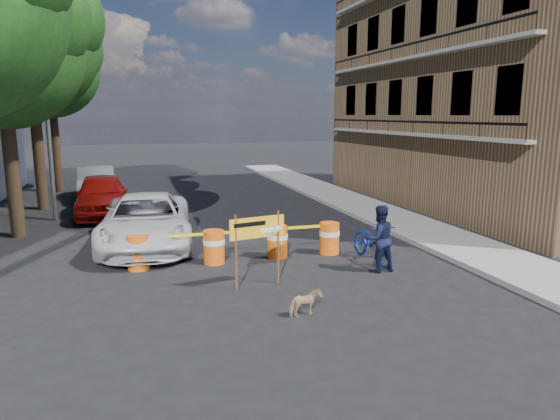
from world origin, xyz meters
TOP-DOWN VIEW (x-y plane):
  - ground at (0.00, 0.00)m, footprint 120.00×120.00m
  - sidewalk_east at (6.20, 6.00)m, footprint 2.40×40.00m
  - apartment_building at (12.00, 8.00)m, footprint 8.00×16.00m
  - tree_mid_a at (-6.74, 7.00)m, footprint 5.25×5.00m
  - tree_mid_b at (-6.73, 12.00)m, footprint 5.67×5.40m
  - tree_far at (-6.74, 17.00)m, footprint 5.04×4.80m
  - streetlamp at (-5.93, 9.50)m, footprint 1.25×0.18m
  - barrel_far_left at (-3.08, 2.24)m, footprint 0.58×0.58m
  - barrel_mid_left at (-1.13, 2.20)m, footprint 0.58×0.58m
  - barrel_mid_right at (0.65, 2.27)m, footprint 0.58×0.58m
  - barrel_far_right at (2.19, 2.23)m, footprint 0.58×0.58m
  - detour_sign at (-0.30, 0.09)m, footprint 1.34×0.39m
  - pedestrian at (2.76, 0.33)m, footprint 0.87×0.69m
  - bicycle at (3.03, 1.20)m, footprint 0.74×1.08m
  - dog at (0.02, -1.87)m, footprint 0.69×0.42m
  - suv_white at (-2.80, 4.56)m, footprint 3.00×5.77m
  - sedan_red at (-4.32, 9.87)m, footprint 2.08×4.88m
  - sedan_silver at (-4.80, 14.16)m, footprint 1.96×4.72m

SIDE VIEW (x-z plane):
  - ground at x=0.00m, z-range 0.00..0.00m
  - sidewalk_east at x=6.20m, z-range 0.00..0.15m
  - dog at x=0.02m, z-range 0.00..0.54m
  - barrel_far_left at x=-3.08m, z-range 0.02..0.92m
  - barrel_mid_left at x=-1.13m, z-range 0.02..0.92m
  - barrel_mid_right at x=0.65m, z-range 0.02..0.92m
  - barrel_far_right at x=2.19m, z-range 0.02..0.92m
  - sedan_silver at x=-4.80m, z-range 0.00..1.52m
  - suv_white at x=-2.80m, z-range 0.00..1.55m
  - sedan_red at x=-4.32m, z-range 0.00..1.64m
  - pedestrian at x=2.76m, z-range 0.00..1.71m
  - bicycle at x=3.03m, z-range 0.00..2.02m
  - detour_sign at x=-0.30m, z-range 0.40..2.15m
  - streetlamp at x=-5.93m, z-range 0.38..8.38m
  - apartment_building at x=12.00m, z-range 0.00..12.00m
  - tree_mid_a at x=-6.74m, z-range 1.67..10.34m
  - tree_far at x=-6.74m, z-range 1.80..10.64m
  - tree_mid_b at x=-6.73m, z-range 1.90..11.53m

